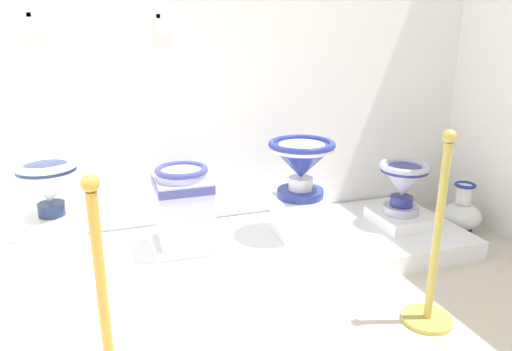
{
  "coord_description": "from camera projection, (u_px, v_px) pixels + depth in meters",
  "views": [
    {
      "loc": [
        1.03,
        -0.65,
        1.42
      ],
      "look_at": [
        1.9,
        1.94,
        0.57
      ],
      "focal_mm": 33.38,
      "sensor_mm": 36.0,
      "label": 1
    }
  ],
  "objects": [
    {
      "name": "plinth_block_leftmost",
      "position": [
        300.0,
        216.0,
        3.07
      ],
      "size": [
        0.3,
        0.29,
        0.26
      ],
      "primitive_type": "cube",
      "color": "white",
      "rests_on": "display_platform"
    },
    {
      "name": "stanchion_post_near_left",
      "position": [
        108.0,
        344.0,
        1.77
      ],
      "size": [
        0.24,
        0.24,
        0.96
      ],
      "color": "gold",
      "rests_on": "ground_plane"
    },
    {
      "name": "wall_back",
      "position": [
        223.0,
        24.0,
        3.04
      ],
      "size": [
        3.88,
        0.06,
        2.87
      ],
      "primitive_type": "cube",
      "color": "white",
      "rests_on": "ground_plane"
    },
    {
      "name": "info_placard_second",
      "position": [
        165.0,
        22.0,
        2.9
      ],
      "size": [
        0.13,
        0.01,
        0.13
      ],
      "color": "white"
    },
    {
      "name": "antique_toilet_rightmost",
      "position": [
        403.0,
        182.0,
        3.18
      ],
      "size": [
        0.33,
        0.33,
        0.35
      ],
      "color": "#B5B6CE",
      "rests_on": "plinth_block_rightmost"
    },
    {
      "name": "plinth_block_broad_patterned",
      "position": [
        185.0,
        244.0,
        2.9
      ],
      "size": [
        0.38,
        0.29,
        0.06
      ],
      "primitive_type": "cube",
      "color": "white",
      "rests_on": "display_platform"
    },
    {
      "name": "antique_toilet_tall_cobalt",
      "position": [
        48.0,
        186.0,
        2.57
      ],
      "size": [
        0.33,
        0.33,
        0.37
      ],
      "color": "white",
      "rests_on": "plinth_block_tall_cobalt"
    },
    {
      "name": "decorative_vase_corner",
      "position": [
        461.0,
        214.0,
        3.41
      ],
      "size": [
        0.28,
        0.28,
        0.37
      ],
      "color": "navy",
      "rests_on": "ground_plane"
    },
    {
      "name": "plinth_block_rightmost",
      "position": [
        400.0,
        218.0,
        3.26
      ],
      "size": [
        0.33,
        0.38,
        0.08
      ],
      "primitive_type": "cube",
      "color": "white",
      "rests_on": "display_platform"
    },
    {
      "name": "antique_toilet_broad_patterned",
      "position": [
        183.0,
        202.0,
        2.82
      ],
      "size": [
        0.32,
        0.34,
        0.46
      ],
      "color": "#B6BAE7",
      "rests_on": "plinth_block_broad_patterned"
    },
    {
      "name": "info_placard_first",
      "position": [
        36.0,
        22.0,
        2.68
      ],
      "size": [
        0.11,
        0.01,
        0.14
      ],
      "color": "white"
    },
    {
      "name": "antique_toilet_leftmost",
      "position": [
        301.0,
        161.0,
        2.96
      ],
      "size": [
        0.42,
        0.42,
        0.36
      ],
      "color": "navy",
      "rests_on": "plinth_block_leftmost"
    },
    {
      "name": "stanchion_post_near_right",
      "position": [
        433.0,
        269.0,
        2.32
      ],
      "size": [
        0.25,
        0.25,
        0.99
      ],
      "color": "#B49F43",
      "rests_on": "ground_plane"
    },
    {
      "name": "display_platform",
      "position": [
        248.0,
        253.0,
        2.99
      ],
      "size": [
        2.9,
        0.92,
        0.13
      ],
      "primitive_type": "cube",
      "color": "white",
      "rests_on": "ground_plane"
    },
    {
      "name": "plinth_block_tall_cobalt",
      "position": [
        57.0,
        245.0,
        2.67
      ],
      "size": [
        0.32,
        0.33,
        0.25
      ],
      "primitive_type": "cube",
      "color": "white",
      "rests_on": "display_platform"
    }
  ]
}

